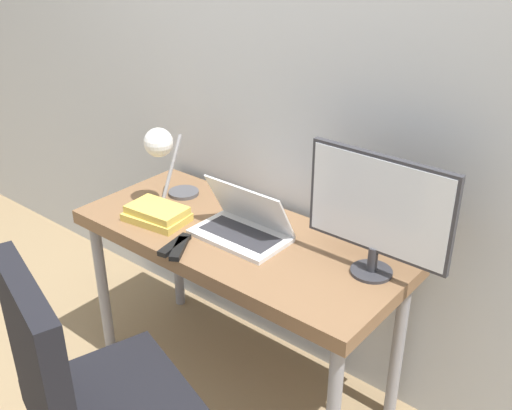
{
  "coord_description": "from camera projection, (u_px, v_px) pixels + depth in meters",
  "views": [
    {
      "loc": [
        1.38,
        -1.27,
        1.93
      ],
      "look_at": [
        0.12,
        0.27,
        0.93
      ],
      "focal_mm": 42.0,
      "sensor_mm": 36.0,
      "label": 1
    }
  ],
  "objects": [
    {
      "name": "wall_back",
      "position": [
        295.0,
        82.0,
        2.4
      ],
      "size": [
        8.0,
        0.05,
        2.6
      ],
      "color": "silver",
      "rests_on": "ground_plane"
    },
    {
      "name": "desk",
      "position": [
        238.0,
        250.0,
        2.43
      ],
      "size": [
        1.38,
        0.59,
        0.75
      ],
      "color": "brown",
      "rests_on": "ground_plane"
    },
    {
      "name": "laptop",
      "position": [
        243.0,
        226.0,
        2.36
      ],
      "size": [
        0.38,
        0.23,
        0.22
      ],
      "color": "silver",
      "rests_on": "desk"
    },
    {
      "name": "monitor",
      "position": [
        378.0,
        209.0,
        2.03
      ],
      "size": [
        0.54,
        0.15,
        0.45
      ],
      "color": "#333338",
      "rests_on": "desk"
    },
    {
      "name": "desk_lamp",
      "position": [
        162.0,
        150.0,
        2.54
      ],
      "size": [
        0.14,
        0.26,
        0.35
      ],
      "color": "#4C4C51",
      "rests_on": "desk"
    },
    {
      "name": "office_chair",
      "position": [
        85.0,
        394.0,
        1.88
      ],
      "size": [
        0.64,
        0.62,
        1.02
      ],
      "color": "black",
      "rests_on": "ground_plane"
    },
    {
      "name": "book_stack",
      "position": [
        157.0,
        214.0,
        2.49
      ],
      "size": [
        0.28,
        0.2,
        0.06
      ],
      "color": "gold",
      "rests_on": "desk"
    },
    {
      "name": "tv_remote",
      "position": [
        175.0,
        245.0,
        2.3
      ],
      "size": [
        0.07,
        0.17,
        0.02
      ],
      "color": "black",
      "rests_on": "desk"
    },
    {
      "name": "media_remote",
      "position": [
        179.0,
        249.0,
        2.28
      ],
      "size": [
        0.12,
        0.15,
        0.02
      ],
      "color": "black",
      "rests_on": "desk"
    }
  ]
}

